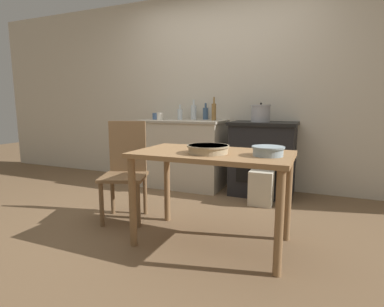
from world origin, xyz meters
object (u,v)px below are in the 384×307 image
at_px(mixing_bowl_large, 208,149).
at_px(chair, 126,168).
at_px(bottle_far_left, 194,112).
at_px(bottle_left, 180,114).
at_px(stock_pot, 261,113).
at_px(bottle_center_left, 206,113).
at_px(cup_center_right, 160,116).
at_px(bottle_mid_left, 214,111).
at_px(cup_center, 155,116).
at_px(mixing_bowl_small, 268,150).
at_px(work_table, 212,166).
at_px(stove, 263,158).
at_px(flour_sack, 261,188).

bearing_deg(mixing_bowl_large, chair, 163.45).
relative_size(bottle_far_left, bottle_left, 1.34).
height_order(stock_pot, bottle_center_left, stock_pot).
height_order(mixing_bowl_large, cup_center_right, cup_center_right).
xyz_separation_m(bottle_mid_left, cup_center, (-0.82, -0.09, -0.07)).
distance_m(mixing_bowl_large, mixing_bowl_small, 0.43).
distance_m(chair, bottle_center_left, 1.57).
bearing_deg(chair, mixing_bowl_small, -30.21).
relative_size(work_table, bottle_center_left, 5.36).
bearing_deg(bottle_mid_left, bottle_left, 176.99).
bearing_deg(work_table, bottle_left, 122.80).
distance_m(stock_pot, mixing_bowl_large, 1.55).
height_order(work_table, cup_center, cup_center).
relative_size(work_table, bottle_left, 5.92).
bearing_deg(cup_center, chair, -73.01).
bearing_deg(stove, chair, -129.79).
distance_m(work_table, bottle_left, 1.89).
height_order(mixing_bowl_small, bottle_left, bottle_left).
bearing_deg(flour_sack, mixing_bowl_small, -78.46).
bearing_deg(stock_pot, bottle_far_left, 167.73).
height_order(stove, cup_center_right, cup_center_right).
height_order(flour_sack, mixing_bowl_small, mixing_bowl_small).
bearing_deg(mixing_bowl_small, cup_center, 139.91).
relative_size(stove, cup_center_right, 9.25).
height_order(stock_pot, bottle_left, stock_pot).
height_order(bottle_far_left, cup_center, bottle_far_left).
xyz_separation_m(mixing_bowl_small, cup_center, (-1.75, 1.47, 0.17)).
distance_m(chair, cup_center_right, 1.20).
relative_size(bottle_left, bottle_mid_left, 0.68).
relative_size(chair, bottle_far_left, 3.49).
xyz_separation_m(stove, bottle_mid_left, (-0.65, 0.04, 0.56)).
bearing_deg(bottle_left, mixing_bowl_small, -47.99).
xyz_separation_m(flour_sack, cup_center_right, (-1.36, 0.22, 0.75)).
relative_size(mixing_bowl_large, cup_center_right, 3.26).
bearing_deg(cup_center_right, cup_center, 135.62).
bearing_deg(bottle_far_left, stove, -9.10).
bearing_deg(mixing_bowl_small, cup_center_right, 140.39).
distance_m(flour_sack, bottle_center_left, 1.32).
height_order(work_table, mixing_bowl_small, mixing_bowl_small).
xyz_separation_m(chair, mixing_bowl_large, (0.94, -0.28, 0.28)).
height_order(work_table, flour_sack, work_table).
bearing_deg(bottle_far_left, stock_pot, -12.27).
bearing_deg(stock_pot, bottle_left, 174.33).
distance_m(work_table, flour_sack, 1.18).
relative_size(stock_pot, mixing_bowl_large, 0.74).
relative_size(work_table, bottle_far_left, 4.42).
bearing_deg(mixing_bowl_small, bottle_left, 132.01).
distance_m(stock_pot, mixing_bowl_small, 1.53).
bearing_deg(mixing_bowl_small, bottle_far_left, 127.01).
bearing_deg(mixing_bowl_large, flour_sack, 79.95).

